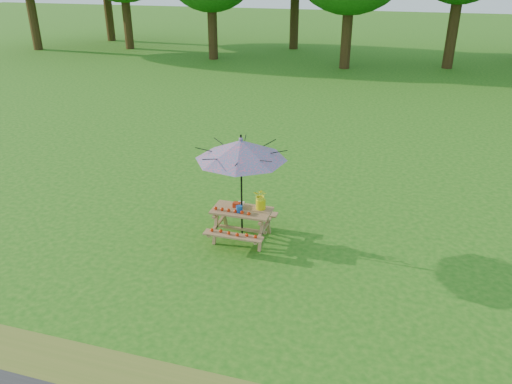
# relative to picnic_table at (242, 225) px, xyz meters

# --- Properties ---
(ground) EXTENTS (120.00, 120.00, 0.00)m
(ground) POSITION_rel_picnic_table_xyz_m (2.29, -1.48, -0.33)
(ground) COLOR #1B6012
(ground) RESTS_ON ground
(picnic_table) EXTENTS (1.20, 1.32, 0.67)m
(picnic_table) POSITION_rel_picnic_table_xyz_m (0.00, 0.00, 0.00)
(picnic_table) COLOR #9D6647
(picnic_table) RESTS_ON ground
(patio_umbrella) EXTENTS (2.12, 2.12, 2.25)m
(patio_umbrella) POSITION_rel_picnic_table_xyz_m (0.00, 0.00, 1.62)
(patio_umbrella) COLOR black
(patio_umbrella) RESTS_ON ground
(produce_bins) EXTENTS (0.26, 0.42, 0.13)m
(produce_bins) POSITION_rel_picnic_table_xyz_m (-0.07, 0.02, 0.40)
(produce_bins) COLOR red
(produce_bins) RESTS_ON picnic_table
(tomatoes_row) EXTENTS (0.77, 0.13, 0.07)m
(tomatoes_row) POSITION_rel_picnic_table_xyz_m (-0.15, -0.18, 0.38)
(tomatoes_row) COLOR red
(tomatoes_row) RESTS_ON picnic_table
(flower_bucket) EXTENTS (0.27, 0.24, 0.44)m
(flower_bucket) POSITION_rel_picnic_table_xyz_m (0.36, 0.15, 0.58)
(flower_bucket) COLOR yellow
(flower_bucket) RESTS_ON picnic_table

